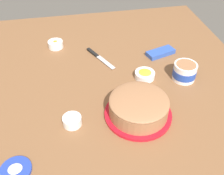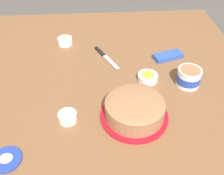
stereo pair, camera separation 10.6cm
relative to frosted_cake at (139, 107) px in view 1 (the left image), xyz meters
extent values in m
plane|color=brown|center=(0.13, -0.24, -0.05)|extent=(1.54, 1.54, 0.00)
cylinder|color=red|center=(0.00, 0.00, -0.04)|extent=(0.28, 0.28, 0.01)
cylinder|color=brown|center=(0.00, 0.00, -0.01)|extent=(0.22, 0.22, 0.05)
cylinder|color=#9E6B47|center=(0.00, 0.00, 0.00)|extent=(0.24, 0.24, 0.06)
ellipsoid|color=#9E6B47|center=(0.00, 0.00, 0.04)|extent=(0.24, 0.24, 0.03)
cylinder|color=white|center=(-0.28, -0.20, 0.00)|extent=(0.11, 0.11, 0.09)
cylinder|color=#2347B2|center=(-0.28, -0.20, -0.01)|extent=(0.11, 0.11, 0.04)
cylinder|color=#9E6B47|center=(-0.28, -0.20, 0.03)|extent=(0.09, 0.09, 0.01)
cylinder|color=#233DAD|center=(0.48, 0.18, -0.04)|extent=(0.11, 0.11, 0.01)
ellipsoid|color=white|center=(0.48, 0.18, -0.03)|extent=(0.05, 0.04, 0.01)
cube|color=silver|center=(0.07, -0.39, -0.04)|extent=(0.08, 0.14, 0.00)
cube|color=black|center=(0.12, -0.50, -0.04)|extent=(0.06, 0.09, 0.01)
cylinder|color=white|center=(-0.10, -0.24, -0.03)|extent=(0.10, 0.10, 0.03)
cylinder|color=yellow|center=(-0.10, -0.24, -0.02)|extent=(0.08, 0.08, 0.01)
ellipsoid|color=yellow|center=(-0.10, -0.24, -0.02)|extent=(0.07, 0.07, 0.02)
cylinder|color=white|center=(0.27, 0.00, -0.03)|extent=(0.08, 0.08, 0.04)
cylinder|color=blue|center=(0.27, 0.00, -0.03)|extent=(0.06, 0.06, 0.01)
ellipsoid|color=blue|center=(0.27, 0.00, -0.02)|extent=(0.05, 0.05, 0.02)
cylinder|color=white|center=(0.32, -0.60, -0.03)|extent=(0.08, 0.08, 0.04)
cylinder|color=orange|center=(0.32, -0.60, -0.02)|extent=(0.07, 0.07, 0.01)
ellipsoid|color=orange|center=(0.32, -0.60, -0.02)|extent=(0.06, 0.06, 0.02)
cube|color=#2D51B2|center=(-0.24, -0.42, -0.03)|extent=(0.17, 0.11, 0.02)
camera|label=1|loc=(0.25, 0.72, 0.76)|focal=41.84mm
camera|label=2|loc=(0.14, 0.73, 0.76)|focal=41.84mm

